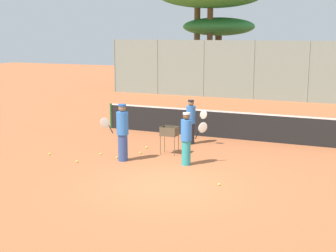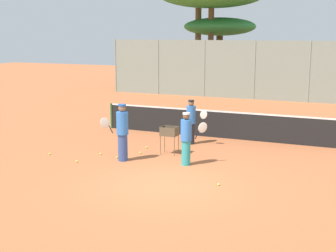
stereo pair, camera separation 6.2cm
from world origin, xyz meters
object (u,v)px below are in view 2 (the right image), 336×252
(player_yellow_shirt, at_px, (186,138))
(ball_cart, at_px, (169,133))
(player_red_cap, at_px, (191,121))
(parked_car, at_px, (286,85))
(tennis_net, at_px, (230,125))
(player_white_outfit, at_px, (122,132))

(player_yellow_shirt, distance_m, ball_cart, 1.42)
(player_yellow_shirt, bearing_deg, player_red_cap, 71.12)
(player_red_cap, distance_m, parked_car, 15.39)
(tennis_net, relative_size, ball_cart, 11.15)
(tennis_net, xyz_separation_m, player_red_cap, (-1.07, -1.39, 0.29))
(tennis_net, distance_m, player_yellow_shirt, 4.08)
(parked_car, bearing_deg, tennis_net, -89.35)
(player_red_cap, distance_m, player_yellow_shirt, 2.80)
(player_red_cap, relative_size, player_yellow_shirt, 0.99)
(ball_cart, bearing_deg, player_white_outfit, -128.25)
(player_red_cap, xyz_separation_m, ball_cart, (-0.16, -1.66, -0.13))
(tennis_net, bearing_deg, ball_cart, -111.81)
(player_red_cap, bearing_deg, tennis_net, 62.81)
(tennis_net, xyz_separation_m, ball_cart, (-1.22, -3.05, 0.15))
(ball_cart, bearing_deg, tennis_net, 68.19)
(player_white_outfit, xyz_separation_m, ball_cart, (1.06, 1.34, -0.24))
(player_red_cap, height_order, player_yellow_shirt, player_yellow_shirt)
(parked_car, bearing_deg, player_red_cap, -93.38)
(player_white_outfit, bearing_deg, ball_cart, -167.48)
(player_white_outfit, relative_size, player_red_cap, 1.12)
(tennis_net, height_order, player_red_cap, player_red_cap)
(player_red_cap, bearing_deg, player_white_outfit, -101.73)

